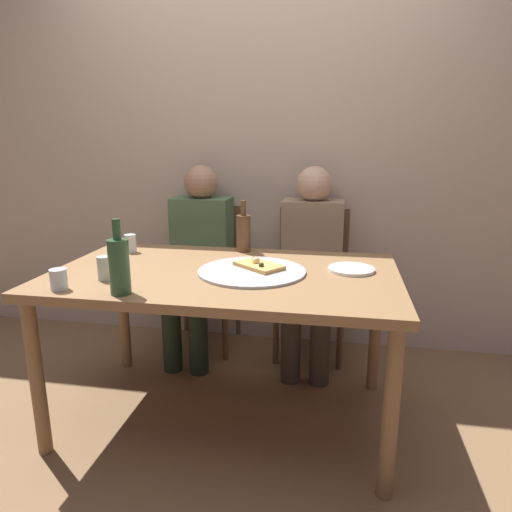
% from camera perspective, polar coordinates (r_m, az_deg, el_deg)
% --- Properties ---
extents(ground_plane, '(8.00, 8.00, 0.00)m').
position_cam_1_polar(ground_plane, '(2.40, -3.60, -19.19)').
color(ground_plane, brown).
extents(back_wall, '(6.00, 0.10, 2.60)m').
position_cam_1_polar(back_wall, '(2.99, 0.76, 13.91)').
color(back_wall, '#BCA893').
rests_on(back_wall, ground_plane).
extents(dining_table, '(1.55, 0.92, 0.74)m').
position_cam_1_polar(dining_table, '(2.10, -3.88, -3.88)').
color(dining_table, olive).
rests_on(dining_table, ground_plane).
extents(pizza_tray, '(0.48, 0.48, 0.01)m').
position_cam_1_polar(pizza_tray, '(2.06, -0.50, -1.87)').
color(pizza_tray, '#ADADB2').
rests_on(pizza_tray, dining_table).
extents(pizza_slice_last, '(0.25, 0.24, 0.05)m').
position_cam_1_polar(pizza_slice_last, '(2.09, 0.32, -1.12)').
color(pizza_slice_last, tan).
rests_on(pizza_slice_last, pizza_tray).
extents(wine_bottle, '(0.07, 0.07, 0.27)m').
position_cam_1_polar(wine_bottle, '(2.42, -1.57, 2.98)').
color(wine_bottle, brown).
rests_on(wine_bottle, dining_table).
extents(beer_bottle, '(0.08, 0.08, 0.29)m').
position_cam_1_polar(beer_bottle, '(1.82, -16.63, -1.09)').
color(beer_bottle, '#2D5133').
rests_on(beer_bottle, dining_table).
extents(tumbler_near, '(0.06, 0.06, 0.10)m').
position_cam_1_polar(tumbler_near, '(2.04, -18.29, -1.44)').
color(tumbler_near, '#B7C6BC').
rests_on(tumbler_near, dining_table).
extents(tumbler_far, '(0.06, 0.06, 0.09)m').
position_cam_1_polar(tumbler_far, '(2.50, -15.34, 1.52)').
color(tumbler_far, silver).
rests_on(tumbler_far, dining_table).
extents(wine_glass, '(0.07, 0.07, 0.08)m').
position_cam_1_polar(wine_glass, '(1.97, -23.31, -2.70)').
color(wine_glass, silver).
rests_on(wine_glass, dining_table).
extents(plate_stack, '(0.21, 0.21, 0.02)m').
position_cam_1_polar(plate_stack, '(2.12, 11.76, -1.63)').
color(plate_stack, white).
rests_on(plate_stack, dining_table).
extents(chair_left, '(0.44, 0.44, 0.90)m').
position_cam_1_polar(chair_left, '(3.03, -6.21, -1.24)').
color(chair_left, brown).
rests_on(chair_left, ground_plane).
extents(chair_right, '(0.44, 0.44, 0.90)m').
position_cam_1_polar(chair_right, '(2.91, 6.98, -1.89)').
color(chair_right, brown).
rests_on(chair_right, ground_plane).
extents(guest_in_sweater, '(0.36, 0.56, 1.17)m').
position_cam_1_polar(guest_in_sweater, '(2.86, -7.14, 0.43)').
color(guest_in_sweater, '#4C6B47').
rests_on(guest_in_sweater, ground_plane).
extents(guest_in_beanie, '(0.36, 0.56, 1.17)m').
position_cam_1_polar(guest_in_beanie, '(2.73, 6.86, -0.20)').
color(guest_in_beanie, '#937A60').
rests_on(guest_in_beanie, ground_plane).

